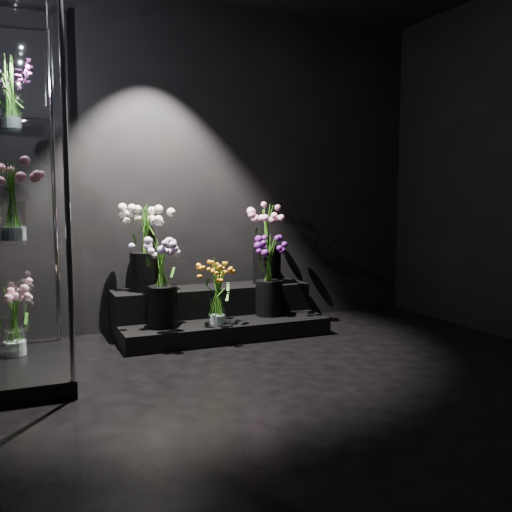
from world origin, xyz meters
TOP-DOWN VIEW (x-y plane):
  - floor at (0.00, 0.00)m, footprint 4.00×4.00m
  - wall_back at (0.00, 2.00)m, footprint 4.00×0.00m
  - display_riser at (-0.10, 1.66)m, footprint 1.69×0.75m
  - display_case at (-1.67, 0.97)m, footprint 0.62×1.04m
  - bouquet_orange_bells at (-0.19, 1.37)m, footprint 0.34×0.34m
  - bouquet_lilac at (-0.62, 1.45)m, footprint 0.44×0.44m
  - bouquet_purple at (0.32, 1.51)m, footprint 0.34×0.34m
  - bouquet_cream_roses at (-0.66, 1.78)m, footprint 0.42×0.42m
  - bouquet_pink_roses at (0.41, 1.75)m, footprint 0.46×0.46m
  - bouquet_case_pink at (-1.65, 0.76)m, footprint 0.36×0.36m
  - bouquet_case_magenta at (-1.64, 1.10)m, footprint 0.26×0.26m
  - bouquet_case_base_pink at (-1.68, 1.17)m, footprint 0.31×0.31m

SIDE VIEW (x-z plane):
  - floor at x=0.00m, z-range 0.00..0.00m
  - display_riser at x=-0.10m, z-range -0.03..0.34m
  - bouquet_case_base_pink at x=-1.68m, z-range 0.12..0.60m
  - bouquet_orange_bells at x=-0.19m, z-range 0.15..0.66m
  - bouquet_purple at x=0.32m, z-range 0.18..0.85m
  - bouquet_lilac at x=-0.62m, z-range 0.19..0.87m
  - bouquet_cream_roses at x=-0.66m, z-range 0.42..1.11m
  - bouquet_pink_roses at x=0.41m, z-range 0.43..1.12m
  - bouquet_case_pink at x=-1.65m, z-range 0.90..1.37m
  - display_case at x=-1.67m, z-range 0.00..2.29m
  - wall_back at x=0.00m, z-range -0.60..3.40m
  - bouquet_case_magenta at x=-1.64m, z-range 1.57..1.97m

